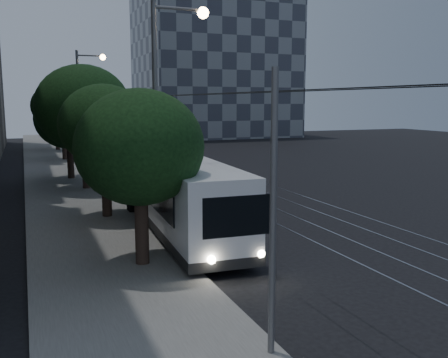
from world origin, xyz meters
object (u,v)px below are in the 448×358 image
car_white_d (86,149)px  streetlamp_near (166,96)px  car_white_c (96,157)px  streetlamp_far (84,98)px  car_white_a (116,168)px  pickup_silver (145,182)px  car_white_b (98,158)px  trolleybus (180,194)px

car_white_d → streetlamp_near: 32.08m
car_white_c → streetlamp_far: (-1.10, -3.28, 4.87)m
streetlamp_near → car_white_a: bearing=87.1°
pickup_silver → streetlamp_near: size_ratio=0.65×
pickup_silver → streetlamp_near: streetlamp_near is taller
car_white_b → streetlamp_near: bearing=-99.2°
trolleybus → streetlamp_near: bearing=-132.1°
trolleybus → pickup_silver: size_ratio=2.00×
trolleybus → car_white_d: 31.03m
trolleybus → car_white_c: size_ratio=2.84×
streetlamp_far → car_white_d: bearing=83.9°
pickup_silver → car_white_d: bearing=86.0°
car_white_b → streetlamp_near: size_ratio=0.47×
car_white_a → car_white_d: car_white_d is taller
trolleybus → car_white_c: (-0.20, 24.01, -0.94)m
streetlamp_near → car_white_b: bearing=88.4°
trolleybus → car_white_a: bearing=92.2°
trolleybus → car_white_d: (-0.20, 31.01, -0.90)m
car_white_c → streetlamp_far: bearing=-116.0°
car_white_a → streetlamp_near: 17.76m
car_white_a → car_white_c: size_ratio=0.88×
car_white_a → car_white_d: bearing=87.9°
car_white_c → trolleybus: bearing=-97.0°
car_white_b → car_white_c: bearing=101.7°
car_white_b → streetlamp_far: bearing=-122.2°
pickup_silver → car_white_a: 7.86m
pickup_silver → car_white_b: size_ratio=1.38×
car_white_d → trolleybus: bearing=-87.0°
trolleybus → car_white_d: size_ratio=2.80×
car_white_d → streetlamp_near: bearing=-88.3°
car_white_a → pickup_silver: bearing=-91.4°
car_white_c → streetlamp_far: size_ratio=0.46×
car_white_a → car_white_c: car_white_c is taller
pickup_silver → car_white_d: (-0.68, 22.52, -0.10)m
car_white_d → streetlamp_far: 11.42m
pickup_silver → car_white_c: bearing=86.8°
trolleybus → car_white_a: size_ratio=3.23×
trolleybus → car_white_b: trolleybus is taller
streetlamp_near → car_white_d: bearing=89.1°
pickup_silver → car_white_a: bearing=86.4°
car_white_d → car_white_a: bearing=-85.9°
car_white_b → car_white_c: 0.53m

